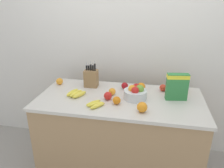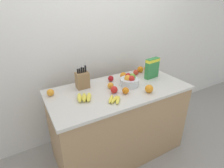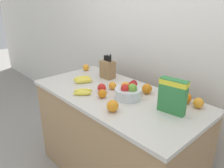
{
  "view_description": "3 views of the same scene",
  "coord_description": "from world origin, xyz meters",
  "px_view_note": "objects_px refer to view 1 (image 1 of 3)",
  "views": [
    {
      "loc": [
        0.28,
        -1.84,
        1.78
      ],
      "look_at": [
        -0.08,
        0.03,
        1.01
      ],
      "focal_mm": 35.0,
      "sensor_mm": 36.0,
      "label": 1
    },
    {
      "loc": [
        -0.92,
        -1.46,
        1.75
      ],
      "look_at": [
        -0.06,
        0.06,
        0.93
      ],
      "focal_mm": 28.0,
      "sensor_mm": 36.0,
      "label": 2
    },
    {
      "loc": [
        1.24,
        -1.18,
        1.64
      ],
      "look_at": [
        -0.02,
        -0.02,
        0.98
      ],
      "focal_mm": 35.0,
      "sensor_mm": 36.0,
      "label": 3
    }
  ],
  "objects_px": {
    "orange_by_cereal": "(117,100)",
    "fruit_bowl": "(135,93)",
    "banana_bunch_left": "(76,93)",
    "orange_mid_right": "(174,86)",
    "knife_block": "(91,78)",
    "orange_front_center": "(142,107)",
    "cereal_box": "(177,86)",
    "apple_rightmost": "(125,86)",
    "orange_mid_left": "(141,87)",
    "orange_back_center": "(112,92)",
    "banana_bunch_right": "(95,104)",
    "apple_near_bananas": "(108,96)",
    "apple_leftmost": "(163,88)",
    "orange_near_bowl": "(60,81)",
    "orange_front_right": "(184,88)"
  },
  "relations": [
    {
      "from": "cereal_box",
      "to": "apple_rightmost",
      "type": "height_order",
      "value": "cereal_box"
    },
    {
      "from": "orange_back_center",
      "to": "apple_near_bananas",
      "type": "bearing_deg",
      "value": -99.3
    },
    {
      "from": "orange_by_cereal",
      "to": "orange_near_bowl",
      "type": "distance_m",
      "value": 0.76
    },
    {
      "from": "apple_leftmost",
      "to": "orange_mid_left",
      "type": "relative_size",
      "value": 0.81
    },
    {
      "from": "apple_leftmost",
      "to": "orange_front_center",
      "type": "xyz_separation_m",
      "value": [
        -0.18,
        -0.47,
        0.01
      ]
    },
    {
      "from": "orange_by_cereal",
      "to": "fruit_bowl",
      "type": "bearing_deg",
      "value": 44.42
    },
    {
      "from": "orange_back_center",
      "to": "orange_near_bowl",
      "type": "relative_size",
      "value": 0.94
    },
    {
      "from": "orange_front_center",
      "to": "orange_mid_right",
      "type": "xyz_separation_m",
      "value": [
        0.28,
        0.51,
        -0.0
      ]
    },
    {
      "from": "orange_mid_right",
      "to": "banana_bunch_right",
      "type": "bearing_deg",
      "value": -144.83
    },
    {
      "from": "fruit_bowl",
      "to": "orange_front_center",
      "type": "height_order",
      "value": "fruit_bowl"
    },
    {
      "from": "knife_block",
      "to": "orange_back_center",
      "type": "height_order",
      "value": "knife_block"
    },
    {
      "from": "fruit_bowl",
      "to": "banana_bunch_left",
      "type": "relative_size",
      "value": 1.02
    },
    {
      "from": "knife_block",
      "to": "orange_by_cereal",
      "type": "height_order",
      "value": "knife_block"
    },
    {
      "from": "knife_block",
      "to": "fruit_bowl",
      "type": "xyz_separation_m",
      "value": [
        0.48,
        -0.21,
        -0.04
      ]
    },
    {
      "from": "apple_near_bananas",
      "to": "apple_rightmost",
      "type": "height_order",
      "value": "apple_near_bananas"
    },
    {
      "from": "fruit_bowl",
      "to": "apple_near_bananas",
      "type": "bearing_deg",
      "value": -163.18
    },
    {
      "from": "banana_bunch_left",
      "to": "orange_mid_right",
      "type": "distance_m",
      "value": 0.98
    },
    {
      "from": "orange_front_center",
      "to": "orange_mid_left",
      "type": "relative_size",
      "value": 1.0
    },
    {
      "from": "cereal_box",
      "to": "apple_rightmost",
      "type": "xyz_separation_m",
      "value": [
        -0.5,
        0.15,
        -0.1
      ]
    },
    {
      "from": "banana_bunch_left",
      "to": "orange_near_bowl",
      "type": "xyz_separation_m",
      "value": [
        -0.27,
        0.24,
        0.02
      ]
    },
    {
      "from": "cereal_box",
      "to": "orange_mid_right",
      "type": "relative_size",
      "value": 2.99
    },
    {
      "from": "orange_mid_left",
      "to": "banana_bunch_right",
      "type": "bearing_deg",
      "value": -132.05
    },
    {
      "from": "banana_bunch_right",
      "to": "apple_near_bananas",
      "type": "bearing_deg",
      "value": 60.9
    },
    {
      "from": "banana_bunch_left",
      "to": "orange_near_bowl",
      "type": "relative_size",
      "value": 2.87
    },
    {
      "from": "knife_block",
      "to": "orange_front_center",
      "type": "xyz_separation_m",
      "value": [
        0.56,
        -0.45,
        -0.05
      ]
    },
    {
      "from": "fruit_bowl",
      "to": "orange_by_cereal",
      "type": "bearing_deg",
      "value": -135.58
    },
    {
      "from": "fruit_bowl",
      "to": "apple_near_bananas",
      "type": "relative_size",
      "value": 2.84
    },
    {
      "from": "orange_by_cereal",
      "to": "orange_mid_right",
      "type": "height_order",
      "value": "orange_mid_right"
    },
    {
      "from": "orange_mid_right",
      "to": "orange_mid_left",
      "type": "distance_m",
      "value": 0.33
    },
    {
      "from": "knife_block",
      "to": "orange_front_center",
      "type": "height_order",
      "value": "knife_block"
    },
    {
      "from": "orange_back_center",
      "to": "banana_bunch_right",
      "type": "bearing_deg",
      "value": -111.15
    },
    {
      "from": "apple_rightmost",
      "to": "orange_mid_left",
      "type": "distance_m",
      "value": 0.17
    },
    {
      "from": "fruit_bowl",
      "to": "orange_back_center",
      "type": "xyz_separation_m",
      "value": [
        -0.23,
        0.04,
        -0.02
      ]
    },
    {
      "from": "knife_block",
      "to": "banana_bunch_right",
      "type": "bearing_deg",
      "value": -69.6
    },
    {
      "from": "orange_front_right",
      "to": "apple_rightmost",
      "type": "bearing_deg",
      "value": -175.15
    },
    {
      "from": "banana_bunch_right",
      "to": "orange_front_center",
      "type": "xyz_separation_m",
      "value": [
        0.4,
        -0.03,
        0.03
      ]
    },
    {
      "from": "banana_bunch_right",
      "to": "orange_by_cereal",
      "type": "relative_size",
      "value": 2.65
    },
    {
      "from": "orange_back_center",
      "to": "orange_front_right",
      "type": "xyz_separation_m",
      "value": [
        0.69,
        0.22,
        0.0
      ]
    },
    {
      "from": "fruit_bowl",
      "to": "orange_mid_right",
      "type": "distance_m",
      "value": 0.45
    },
    {
      "from": "orange_mid_left",
      "to": "orange_near_bowl",
      "type": "bearing_deg",
      "value": 179.81
    },
    {
      "from": "orange_front_center",
      "to": "orange_back_center",
      "type": "bearing_deg",
      "value": 137.32
    },
    {
      "from": "banana_bunch_left",
      "to": "orange_mid_left",
      "type": "height_order",
      "value": "orange_mid_left"
    },
    {
      "from": "orange_front_right",
      "to": "orange_mid_right",
      "type": "height_order",
      "value": "orange_mid_right"
    },
    {
      "from": "orange_front_right",
      "to": "cereal_box",
      "type": "bearing_deg",
      "value": -115.25
    },
    {
      "from": "banana_bunch_right",
      "to": "orange_near_bowl",
      "type": "relative_size",
      "value": 2.59
    },
    {
      "from": "fruit_bowl",
      "to": "orange_front_center",
      "type": "relative_size",
      "value": 2.47
    },
    {
      "from": "cereal_box",
      "to": "orange_mid_left",
      "type": "relative_size",
      "value": 2.88
    },
    {
      "from": "apple_leftmost",
      "to": "orange_back_center",
      "type": "bearing_deg",
      "value": -158.84
    },
    {
      "from": "knife_block",
      "to": "orange_near_bowl",
      "type": "relative_size",
      "value": 3.85
    },
    {
      "from": "cereal_box",
      "to": "fruit_bowl",
      "type": "xyz_separation_m",
      "value": [
        -0.37,
        -0.05,
        -0.08
      ]
    }
  ]
}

